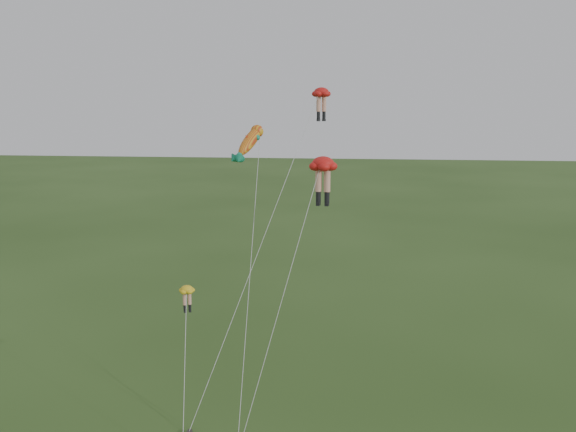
# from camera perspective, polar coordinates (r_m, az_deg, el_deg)

# --- Properties ---
(ground) EXTENTS (300.00, 300.00, 0.00)m
(ground) POSITION_cam_1_polar(r_m,az_deg,el_deg) (37.81, -4.71, -18.33)
(ground) COLOR #2A4418
(ground) RESTS_ON ground
(legs_kite_red_high) EXTENTS (7.40, 14.71, 18.81)m
(legs_kite_red_high) POSITION_cam_1_polar(r_m,az_deg,el_deg) (44.94, 2.79, 10.24)
(legs_kite_red_high) COLOR red
(legs_kite_red_high) RESTS_ON ground
(legs_kite_red_mid) EXTENTS (4.98, 7.46, 14.97)m
(legs_kite_red_mid) POSITION_cam_1_polar(r_m,az_deg,el_deg) (35.83, 3.05, 4.09)
(legs_kite_red_mid) COLOR red
(legs_kite_red_mid) RESTS_ON ground
(legs_kite_yellow) EXTENTS (1.43, 5.18, 8.09)m
(legs_kite_yellow) POSITION_cam_1_polar(r_m,az_deg,el_deg) (35.65, -9.00, -7.37)
(legs_kite_yellow) COLOR yellow
(legs_kite_yellow) RESTS_ON ground
(fish_kite) EXTENTS (2.23, 13.53, 16.63)m
(fish_kite) POSITION_cam_1_polar(r_m,az_deg,el_deg) (41.89, -3.37, 6.58)
(fish_kite) COLOR gold
(fish_kite) RESTS_ON ground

